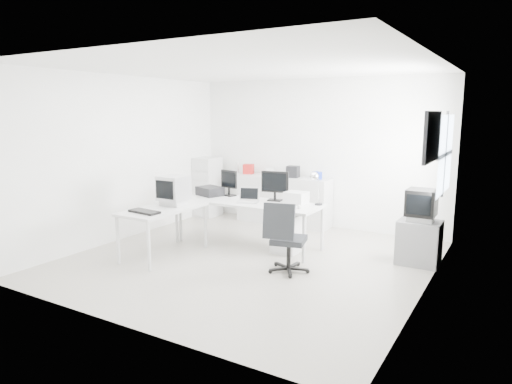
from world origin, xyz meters
The scene contains 30 objects.
floor centered at (0.00, 0.00, 0.00)m, with size 5.00×5.00×0.01m, color beige.
ceiling centered at (0.00, 0.00, 2.80)m, with size 5.00×5.00×0.01m, color white.
back_wall centered at (0.00, 2.50, 1.40)m, with size 5.00×0.02×2.80m, color white.
left_wall centered at (-2.50, 0.00, 1.40)m, with size 0.02×5.00×2.80m, color white.
right_wall centered at (2.50, 0.00, 1.40)m, with size 0.02×5.00×2.80m, color white.
window centered at (2.48, 1.20, 1.60)m, with size 0.02×1.20×1.10m, color white, non-canonical shape.
wall_picture centered at (2.47, 0.10, 1.90)m, with size 0.04×0.90×0.60m, color black, non-canonical shape.
main_desk centered at (-0.38, 0.61, 0.38)m, with size 2.40×0.80×0.75m, color silver, non-canonical shape.
side_desk centered at (-1.23, -0.49, 0.38)m, with size 0.70×1.40×0.75m, color silver, non-canonical shape.
drawer_pedestal centered at (0.32, 0.66, 0.30)m, with size 0.40×0.50×0.60m, color silver.
inkjet_printer centered at (-1.23, 0.71, 0.83)m, with size 0.43×0.33×0.15m, color black.
lcd_monitor_small centered at (-0.93, 0.86, 0.97)m, with size 0.35×0.20×0.45m, color black, non-canonical shape.
lcd_monitor_large centered at (-0.03, 0.86, 0.99)m, with size 0.46×0.18×0.47m, color black, non-canonical shape.
laptop centered at (-0.33, 0.51, 0.85)m, with size 0.30×0.31×0.20m, color #B7B7BA, non-canonical shape.
white_keyboard centered at (0.27, 0.46, 0.76)m, with size 0.41×0.13×0.02m, color silver.
white_mouse centered at (0.57, 0.51, 0.78)m, with size 0.06×0.06×0.06m, color silver.
laser_printer centered at (0.37, 0.83, 0.84)m, with size 0.33×0.28×0.19m, color silver.
desk_lamp centered at (0.72, 0.91, 0.97)m, with size 0.15×0.15×0.44m, color silver, non-canonical shape.
crt_monitor centered at (-1.23, -0.24, 0.96)m, with size 0.36×0.36×0.41m, color #B7B7BA, non-canonical shape.
black_keyboard centered at (-1.23, -0.89, 0.77)m, with size 0.49×0.20×0.03m, color black.
office_chair centered at (0.74, -0.17, 0.50)m, with size 0.58×0.58×1.00m, color #282A2E, non-canonical shape.
tv_cabinet centered at (2.22, 1.09, 0.32)m, with size 0.59×0.48×0.64m, color slate.
crt_tv centered at (2.22, 1.09, 0.87)m, with size 0.50×0.48×0.45m, color black, non-canonical shape.
sideboard centered at (-0.58, 2.24, 0.47)m, with size 1.88×0.47×0.94m, color silver.
clutter_box_a centered at (-1.38, 2.24, 1.04)m, with size 0.20×0.18×0.20m, color #AC1B18.
clutter_box_b centered at (-0.88, 2.24, 1.02)m, with size 0.16×0.14×0.16m, color silver.
clutter_box_c centered at (-0.38, 2.24, 1.05)m, with size 0.22×0.20×0.22m, color black.
clutter_box_d centered at (0.12, 2.24, 1.01)m, with size 0.14×0.13×0.14m, color #172EA7.
clutter_bottle centered at (-1.68, 2.28, 1.05)m, with size 0.07×0.07×0.22m, color silver.
filing_cabinet centered at (-2.28, 2.06, 0.62)m, with size 0.43×0.52×1.24m, color silver.
Camera 1 is at (3.42, -5.61, 2.19)m, focal length 32.00 mm.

